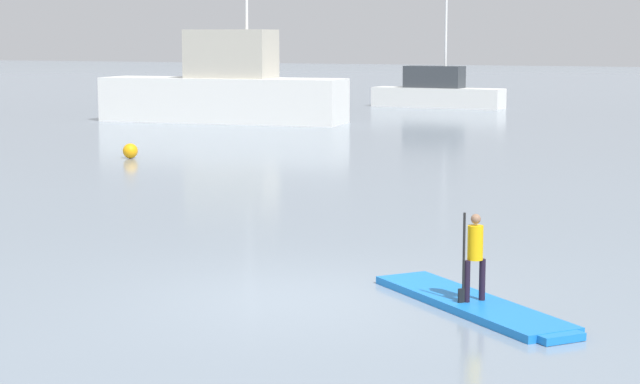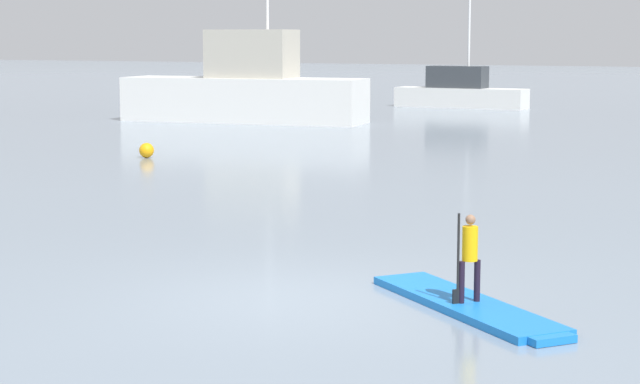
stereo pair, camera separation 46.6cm
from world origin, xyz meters
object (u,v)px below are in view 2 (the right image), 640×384
object	(u,v)px
motor_boat_small_navy	(460,92)
paddleboard_near	(468,306)
paddler_child_solo	(469,253)
fishing_boat_white_large	(245,89)
mooring_buoy_near	(147,150)

from	to	relation	value
motor_boat_small_navy	paddleboard_near	bearing A→B (deg)	-71.26
paddleboard_near	motor_boat_small_navy	xyz separation A→B (m)	(-13.11, 38.63, 0.72)
paddler_child_solo	motor_boat_small_navy	distance (m)	40.81
paddler_child_solo	fishing_boat_white_large	bearing A→B (deg)	124.52
paddleboard_near	paddler_child_solo	bearing A→B (deg)	-84.47
mooring_buoy_near	motor_boat_small_navy	bearing A→B (deg)	88.51
paddleboard_near	motor_boat_small_navy	size ratio (longest dim) A/B	0.50
paddleboard_near	paddler_child_solo	world-z (taller)	paddler_child_solo
mooring_buoy_near	paddleboard_near	bearing A→B (deg)	-43.39
fishing_boat_white_large	motor_boat_small_navy	size ratio (longest dim) A/B	1.56
paddler_child_solo	motor_boat_small_navy	world-z (taller)	motor_boat_small_navy
fishing_boat_white_large	paddleboard_near	bearing A→B (deg)	-55.46
paddleboard_near	paddler_child_solo	distance (m)	0.67
fishing_boat_white_large	mooring_buoy_near	bearing A→B (deg)	-72.35
paddler_child_solo	mooring_buoy_near	size ratio (longest dim) A/B	2.68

